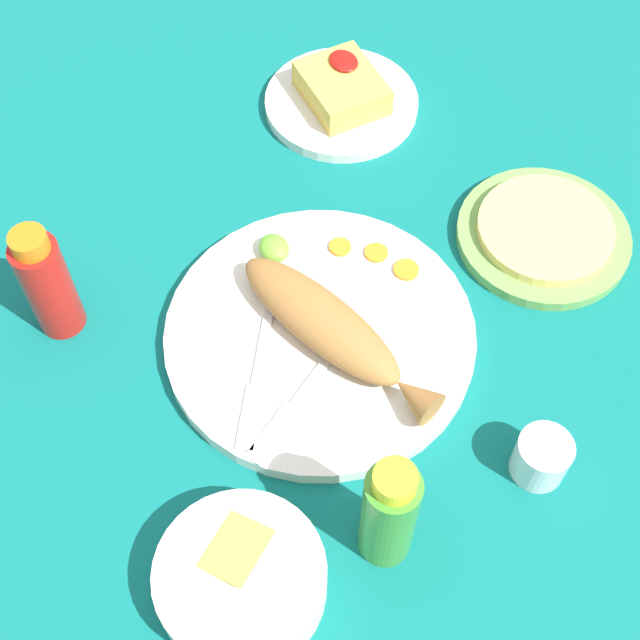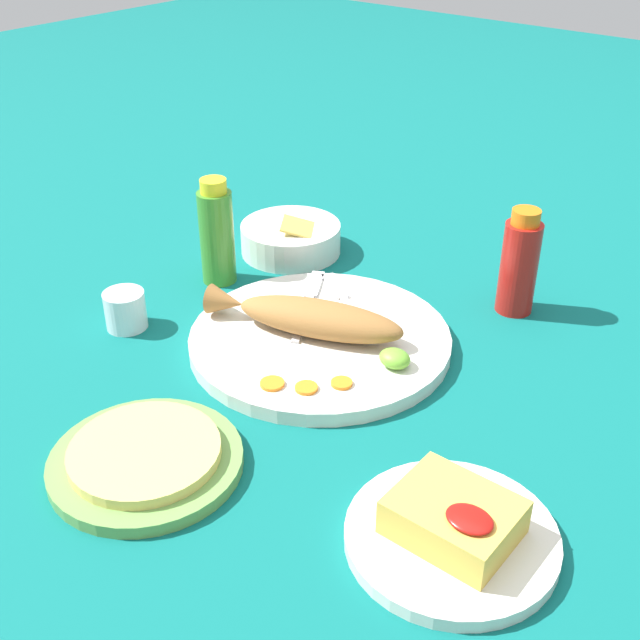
% 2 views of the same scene
% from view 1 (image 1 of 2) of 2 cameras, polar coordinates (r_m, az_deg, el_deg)
% --- Properties ---
extents(ground_plane, '(4.00, 4.00, 0.00)m').
position_cam_1_polar(ground_plane, '(0.93, -0.00, -1.27)').
color(ground_plane, '#0C605B').
extents(main_plate, '(0.32, 0.32, 0.02)m').
position_cam_1_polar(main_plate, '(0.93, -0.00, -0.97)').
color(main_plate, silver).
rests_on(main_plate, ground_plane).
extents(fried_fish, '(0.26, 0.13, 0.04)m').
position_cam_1_polar(fried_fish, '(0.90, 0.64, -0.47)').
color(fried_fish, '#996633').
rests_on(fried_fish, main_plate).
extents(fork_near, '(0.11, 0.17, 0.00)m').
position_cam_1_polar(fork_near, '(0.88, -1.36, -5.05)').
color(fork_near, silver).
rests_on(fork_near, main_plate).
extents(fork_far, '(0.16, 0.11, 0.00)m').
position_cam_1_polar(fork_far, '(0.89, -4.04, -3.70)').
color(fork_far, silver).
rests_on(fork_far, main_plate).
extents(carrot_slice_near, '(0.03, 0.03, 0.00)m').
position_cam_1_polar(carrot_slice_near, '(0.97, 5.54, 3.22)').
color(carrot_slice_near, orange).
rests_on(carrot_slice_near, main_plate).
extents(carrot_slice_mid, '(0.03, 0.03, 0.00)m').
position_cam_1_polar(carrot_slice_mid, '(0.98, 3.62, 4.32)').
color(carrot_slice_mid, orange).
rests_on(carrot_slice_mid, main_plate).
extents(carrot_slice_far, '(0.02, 0.02, 0.00)m').
position_cam_1_polar(carrot_slice_far, '(0.98, 1.29, 4.70)').
color(carrot_slice_far, orange).
rests_on(carrot_slice_far, main_plate).
extents(lime_wedge_main, '(0.04, 0.03, 0.02)m').
position_cam_1_polar(lime_wedge_main, '(0.97, -3.00, 4.60)').
color(lime_wedge_main, '#6BB233').
rests_on(lime_wedge_main, main_plate).
extents(hot_sauce_bottle_red, '(0.05, 0.05, 0.14)m').
position_cam_1_polar(hot_sauce_bottle_red, '(0.93, -17.06, 2.24)').
color(hot_sauce_bottle_red, '#B21914').
rests_on(hot_sauce_bottle_red, ground_plane).
extents(hot_sauce_bottle_green, '(0.05, 0.05, 0.15)m').
position_cam_1_polar(hot_sauce_bottle_green, '(0.78, 4.44, -12.24)').
color(hot_sauce_bottle_green, '#3D8428').
rests_on(hot_sauce_bottle_green, ground_plane).
extents(salt_cup, '(0.05, 0.05, 0.05)m').
position_cam_1_polar(salt_cup, '(0.87, 13.94, -8.62)').
color(salt_cup, silver).
rests_on(salt_cup, ground_plane).
extents(side_plate_fries, '(0.19, 0.19, 0.01)m').
position_cam_1_polar(side_plate_fries, '(1.15, 1.38, 13.71)').
color(side_plate_fries, silver).
rests_on(side_plate_fries, ground_plane).
extents(fries_pile, '(0.11, 0.09, 0.04)m').
position_cam_1_polar(fries_pile, '(1.13, 1.41, 14.68)').
color(fries_pile, gold).
rests_on(fries_pile, side_plate_fries).
extents(guacamole_bowl, '(0.15, 0.15, 0.06)m').
position_cam_1_polar(guacamole_bowl, '(0.81, -5.10, -16.15)').
color(guacamole_bowl, white).
rests_on(guacamole_bowl, ground_plane).
extents(tortilla_plate, '(0.19, 0.19, 0.01)m').
position_cam_1_polar(tortilla_plate, '(1.04, 14.08, 5.23)').
color(tortilla_plate, '#6B9E4C').
rests_on(tortilla_plate, ground_plane).
extents(tortilla_stack, '(0.15, 0.15, 0.01)m').
position_cam_1_polar(tortilla_stack, '(1.03, 14.23, 5.68)').
color(tortilla_stack, '#E0C666').
rests_on(tortilla_stack, tortilla_plate).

